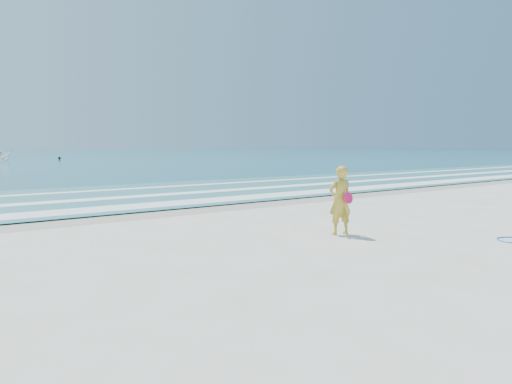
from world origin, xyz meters
TOP-DOWN VIEW (x-y plane):
  - ground at (0.00, 0.00)m, footprint 400.00×400.00m
  - wet_sand at (0.00, 9.00)m, footprint 400.00×2.40m
  - shallow at (0.00, 14.00)m, footprint 400.00×10.00m
  - foam_near at (0.00, 10.30)m, footprint 400.00×1.40m
  - foam_mid at (0.00, 13.20)m, footprint 400.00×0.90m
  - foam_far at (0.00, 16.50)m, footprint 400.00×0.60m
  - buoy at (12.79, 63.43)m, footprint 0.37×0.37m
  - woman at (1.84, 2.86)m, footprint 0.66×0.51m

SIDE VIEW (x-z plane):
  - ground at x=0.00m, z-range 0.00..0.00m
  - wet_sand at x=0.00m, z-range 0.00..0.00m
  - shallow at x=0.00m, z-range 0.04..0.05m
  - foam_near at x=0.00m, z-range 0.05..0.06m
  - foam_mid at x=0.00m, z-range 0.05..0.06m
  - foam_far at x=0.00m, z-range 0.05..0.06m
  - buoy at x=12.79m, z-range 0.04..0.41m
  - woman at x=1.84m, z-range 0.00..1.60m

